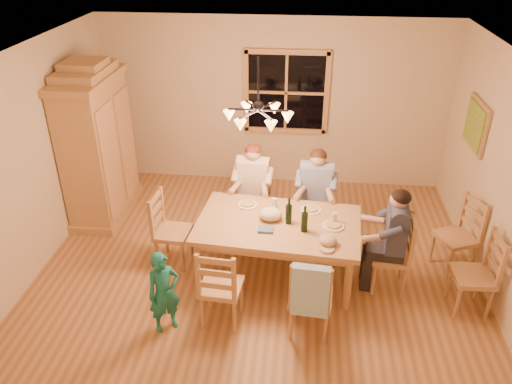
# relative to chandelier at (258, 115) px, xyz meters

# --- Properties ---
(floor) EXTENTS (5.50, 5.50, 0.00)m
(floor) POSITION_rel_chandelier_xyz_m (0.00, 0.00, -2.08)
(floor) COLOR #926135
(floor) RESTS_ON ground
(ceiling) EXTENTS (5.50, 5.00, 0.02)m
(ceiling) POSITION_rel_chandelier_xyz_m (0.00, 0.00, 0.62)
(ceiling) COLOR white
(ceiling) RESTS_ON wall_back
(wall_back) EXTENTS (5.50, 0.02, 2.70)m
(wall_back) POSITION_rel_chandelier_xyz_m (0.00, 2.50, -0.73)
(wall_back) COLOR beige
(wall_back) RESTS_ON floor
(wall_left) EXTENTS (0.02, 5.00, 2.70)m
(wall_left) POSITION_rel_chandelier_xyz_m (-2.75, 0.00, -0.73)
(wall_left) COLOR beige
(wall_left) RESTS_ON floor
(wall_right) EXTENTS (0.02, 5.00, 2.70)m
(wall_right) POSITION_rel_chandelier_xyz_m (2.75, 0.00, -0.73)
(wall_right) COLOR beige
(wall_right) RESTS_ON floor
(window) EXTENTS (1.30, 0.06, 1.30)m
(window) POSITION_rel_chandelier_xyz_m (0.20, 2.47, -0.53)
(window) COLOR black
(window) RESTS_ON wall_back
(painting) EXTENTS (0.06, 0.78, 0.64)m
(painting) POSITION_rel_chandelier_xyz_m (2.71, 1.20, -0.48)
(painting) COLOR #A68447
(painting) RESTS_ON wall_right
(chandelier) EXTENTS (0.77, 0.68, 0.71)m
(chandelier) POSITION_rel_chandelier_xyz_m (0.00, 0.00, 0.00)
(chandelier) COLOR black
(chandelier) RESTS_ON ceiling
(armoire) EXTENTS (0.66, 1.40, 2.30)m
(armoire) POSITION_rel_chandelier_xyz_m (-2.42, 1.19, -1.02)
(armoire) COLOR #A68447
(armoire) RESTS_ON floor
(dining_table) EXTENTS (2.03, 1.34, 0.76)m
(dining_table) POSITION_rel_chandelier_xyz_m (0.25, -0.08, -1.42)
(dining_table) COLOR tan
(dining_table) RESTS_ON floor
(chair_far_left) EXTENTS (0.47, 0.46, 0.99)m
(chair_far_left) POSITION_rel_chandelier_xyz_m (-0.15, 0.87, -1.77)
(chair_far_left) COLOR #A9714A
(chair_far_left) RESTS_ON floor
(chair_far_right) EXTENTS (0.47, 0.46, 0.99)m
(chair_far_right) POSITION_rel_chandelier_xyz_m (0.70, 0.80, -1.77)
(chair_far_right) COLOR #A9714A
(chair_far_right) RESTS_ON floor
(chair_near_left) EXTENTS (0.47, 0.46, 0.99)m
(chair_near_left) POSITION_rel_chandelier_xyz_m (-0.31, -0.95, -1.77)
(chair_near_left) COLOR #A9714A
(chair_near_left) RESTS_ON floor
(chair_near_right) EXTENTS (0.47, 0.46, 0.99)m
(chair_near_right) POSITION_rel_chandelier_xyz_m (0.66, -1.03, -1.77)
(chair_near_right) COLOR #A9714A
(chair_near_right) RESTS_ON floor
(chair_end_left) EXTENTS (0.46, 0.47, 0.99)m
(chair_end_left) POSITION_rel_chandelier_xyz_m (-1.09, 0.03, -1.77)
(chair_end_left) COLOR #A9714A
(chair_end_left) RESTS_ON floor
(chair_end_right) EXTENTS (0.46, 0.47, 0.99)m
(chair_end_right) POSITION_rel_chandelier_xyz_m (1.59, -0.19, -1.77)
(chair_end_right) COLOR #A9714A
(chair_end_right) RESTS_ON floor
(adult_woman) EXTENTS (0.42, 0.45, 0.87)m
(adult_woman) POSITION_rel_chandelier_xyz_m (-0.15, 0.87, -1.24)
(adult_woman) COLOR beige
(adult_woman) RESTS_ON floor
(adult_plaid_man) EXTENTS (0.42, 0.45, 0.87)m
(adult_plaid_man) POSITION_rel_chandelier_xyz_m (0.70, 0.80, -1.24)
(adult_plaid_man) COLOR navy
(adult_plaid_man) RESTS_ON floor
(adult_slate_man) EXTENTS (0.45, 0.42, 0.87)m
(adult_slate_man) POSITION_rel_chandelier_xyz_m (1.59, -0.19, -1.24)
(adult_slate_man) COLOR #38415A
(adult_slate_man) RESTS_ON floor
(towel) EXTENTS (0.39, 0.13, 0.58)m
(towel) POSITION_rel_chandelier_xyz_m (0.64, -1.22, -1.38)
(towel) COLOR #9FC6D7
(towel) RESTS_ON chair_near_right
(wine_bottle_a) EXTENTS (0.08, 0.08, 0.33)m
(wine_bottle_a) POSITION_rel_chandelier_xyz_m (0.37, -0.08, -1.15)
(wine_bottle_a) COLOR black
(wine_bottle_a) RESTS_ON dining_table
(wine_bottle_b) EXTENTS (0.08, 0.08, 0.33)m
(wine_bottle_b) POSITION_rel_chandelier_xyz_m (0.56, -0.23, -1.15)
(wine_bottle_b) COLOR black
(wine_bottle_b) RESTS_ON dining_table
(plate_woman) EXTENTS (0.26, 0.26, 0.02)m
(plate_woman) POSITION_rel_chandelier_xyz_m (-0.16, 0.28, -1.31)
(plate_woman) COLOR white
(plate_woman) RESTS_ON dining_table
(plate_plaid) EXTENTS (0.26, 0.26, 0.02)m
(plate_plaid) POSITION_rel_chandelier_xyz_m (0.63, 0.24, -1.31)
(plate_plaid) COLOR white
(plate_plaid) RESTS_ON dining_table
(plate_slate) EXTENTS (0.26, 0.26, 0.02)m
(plate_slate) POSITION_rel_chandelier_xyz_m (0.90, -0.11, -1.31)
(plate_slate) COLOR white
(plate_slate) RESTS_ON dining_table
(wine_glass_a) EXTENTS (0.06, 0.06, 0.14)m
(wine_glass_a) POSITION_rel_chandelier_xyz_m (0.18, 0.25, -1.25)
(wine_glass_a) COLOR silver
(wine_glass_a) RESTS_ON dining_table
(wine_glass_b) EXTENTS (0.06, 0.06, 0.14)m
(wine_glass_b) POSITION_rel_chandelier_xyz_m (0.91, -0.02, -1.25)
(wine_glass_b) COLOR silver
(wine_glass_b) RESTS_ON dining_table
(cap) EXTENTS (0.20, 0.20, 0.11)m
(cap) POSITION_rel_chandelier_xyz_m (0.83, -0.48, -1.26)
(cap) COLOR tan
(cap) RESTS_ON dining_table
(napkin) EXTENTS (0.19, 0.15, 0.03)m
(napkin) POSITION_rel_chandelier_xyz_m (0.12, -0.27, -1.30)
(napkin) COLOR slate
(napkin) RESTS_ON dining_table
(cloth_bundle) EXTENTS (0.28, 0.22, 0.15)m
(cloth_bundle) POSITION_rel_chandelier_xyz_m (0.15, -0.02, -1.24)
(cloth_bundle) COLOR beige
(cloth_bundle) RESTS_ON dining_table
(child) EXTENTS (0.42, 0.39, 0.97)m
(child) POSITION_rel_chandelier_xyz_m (-0.88, -1.14, -1.59)
(child) COLOR #1B7D74
(child) RESTS_ON floor
(chair_spare_front) EXTENTS (0.44, 0.46, 0.99)m
(chair_spare_front) POSITION_rel_chandelier_xyz_m (2.45, -0.49, -1.77)
(chair_spare_front) COLOR #A9714A
(chair_spare_front) RESTS_ON floor
(chair_spare_back) EXTENTS (0.56, 0.57, 0.99)m
(chair_spare_back) POSITION_rel_chandelier_xyz_m (2.45, 0.27, -1.77)
(chair_spare_back) COLOR #A9714A
(chair_spare_back) RESTS_ON floor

